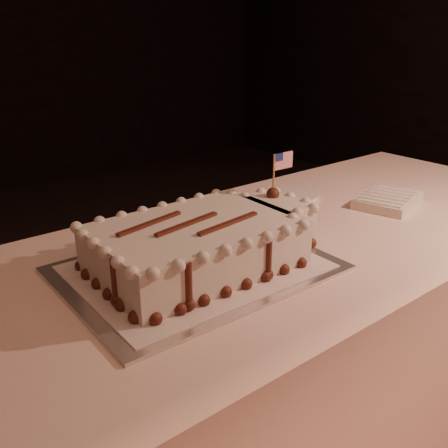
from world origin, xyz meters
TOP-DOWN VIEW (x-y plane):
  - banquet_table at (0.00, 0.60)m, footprint 2.40×0.80m
  - cake_board at (-0.10, 0.58)m, footprint 0.58×0.44m
  - doily at (-0.10, 0.58)m, footprint 0.52×0.40m
  - sheet_cake at (-0.07, 0.58)m, footprint 0.55×0.32m
  - napkin_stack at (0.62, 0.57)m, footprint 0.24×0.20m
  - side_plate at (0.44, 0.81)m, footprint 0.17×0.17m

SIDE VIEW (x-z plane):
  - banquet_table at x=0.00m, z-range 0.00..0.75m
  - cake_board at x=-0.10m, z-range 0.75..0.76m
  - side_plate at x=0.44m, z-range 0.75..0.76m
  - doily at x=-0.10m, z-range 0.76..0.76m
  - napkin_stack at x=0.62m, z-range 0.75..0.78m
  - sheet_cake at x=-0.07m, z-range 0.70..0.92m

